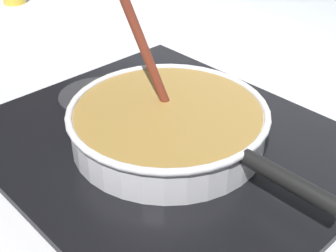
% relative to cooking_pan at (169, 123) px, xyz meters
% --- Properties ---
extents(ground, '(2.40, 1.60, 0.04)m').
position_rel_cooking_pan_xyz_m(ground, '(-0.04, -0.22, -0.07)').
color(ground, '#B7B7BC').
extents(hob_plate, '(0.56, 0.48, 0.01)m').
position_rel_cooking_pan_xyz_m(hob_plate, '(-0.00, -0.00, -0.04)').
color(hob_plate, black).
rests_on(hob_plate, ground).
extents(burner_ring, '(0.16, 0.16, 0.01)m').
position_rel_cooking_pan_xyz_m(burner_ring, '(-0.00, -0.00, -0.03)').
color(burner_ring, '#592D0C').
rests_on(burner_ring, hob_plate).
extents(spare_burner, '(0.14, 0.14, 0.01)m').
position_rel_cooking_pan_xyz_m(spare_burner, '(-0.19, -0.00, -0.03)').
color(spare_burner, '#262628').
rests_on(spare_burner, hob_plate).
extents(cooking_pan, '(0.43, 0.30, 0.32)m').
position_rel_cooking_pan_xyz_m(cooking_pan, '(0.00, 0.00, 0.00)').
color(cooking_pan, silver).
rests_on(cooking_pan, hob_plate).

